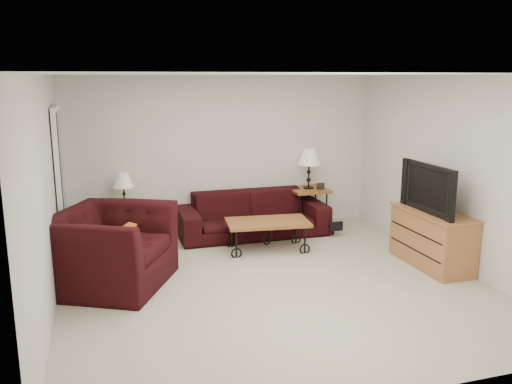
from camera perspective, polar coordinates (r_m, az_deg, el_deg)
ground at (r=6.56m, az=1.80°, el=-9.83°), size 5.00×5.00×0.00m
wall_back at (r=8.57m, az=-3.51°, el=4.08°), size 5.00×0.02×2.50m
wall_front at (r=3.99m, az=13.55°, el=-5.85°), size 5.00×0.02×2.50m
wall_left at (r=5.91m, az=-21.75°, el=-0.51°), size 0.02×5.00×2.50m
wall_right at (r=7.38m, az=20.60°, el=1.99°), size 0.02×5.00×2.50m
ceiling at (r=6.08m, az=1.96°, el=12.57°), size 5.00×5.00×0.00m
doorway at (r=7.56m, az=-20.43°, el=0.46°), size 0.08×0.94×2.04m
sofa at (r=8.38m, az=-0.38°, el=-2.40°), size 2.36×0.92×0.69m
side_table_left at (r=8.26m, az=-13.90°, el=-3.53°), size 0.50×0.50×0.54m
side_table_right at (r=8.88m, az=5.65°, el=-1.70°), size 0.61×0.61×0.66m
lamp_left at (r=8.13m, az=-14.09°, el=0.13°), size 0.31×0.31×0.54m
lamp_right at (r=8.75m, az=5.74°, el=2.53°), size 0.38×0.38×0.66m
photo_frame_left at (r=8.03m, az=-15.02°, el=-1.72°), size 0.11×0.03×0.09m
photo_frame_right at (r=8.72m, az=6.99°, el=0.62°), size 0.13×0.04×0.11m
coffee_table at (r=7.69m, az=1.25°, el=-4.71°), size 1.24×0.76×0.44m
armchair at (r=6.59m, az=-15.42°, el=-5.90°), size 1.75×1.83×0.92m
throw_pillow at (r=6.53m, az=-14.11°, el=-5.46°), size 0.29×0.42×0.42m
tv_stand at (r=7.41m, az=18.48°, el=-4.81°), size 0.52×1.24×0.74m
television at (r=7.23m, az=18.72°, el=0.43°), size 0.15×1.11×0.64m
backpack at (r=8.49m, az=8.28°, el=-3.22°), size 0.37×0.30×0.44m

